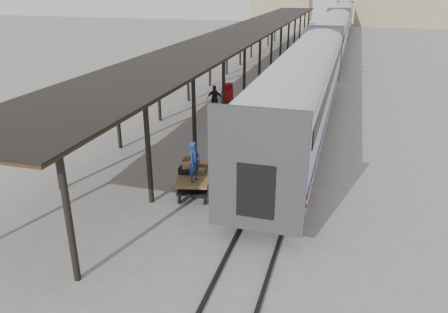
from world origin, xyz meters
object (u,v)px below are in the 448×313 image
(pedestrian, at_px, (215,99))
(porter, at_px, (194,162))
(baggage_cart, at_px, (195,178))
(luggage_tug, at_px, (227,94))

(pedestrian, bearing_deg, porter, 90.99)
(porter, relative_size, pedestrian, 0.91)
(porter, bearing_deg, baggage_cart, 29.27)
(luggage_tug, distance_m, porter, 15.45)
(luggage_tug, height_order, pedestrian, pedestrian)
(luggage_tug, bearing_deg, pedestrian, -106.44)
(pedestrian, bearing_deg, luggage_tug, -103.13)
(baggage_cart, relative_size, pedestrian, 1.47)
(luggage_tug, bearing_deg, baggage_cart, -95.45)
(baggage_cart, distance_m, porter, 1.23)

